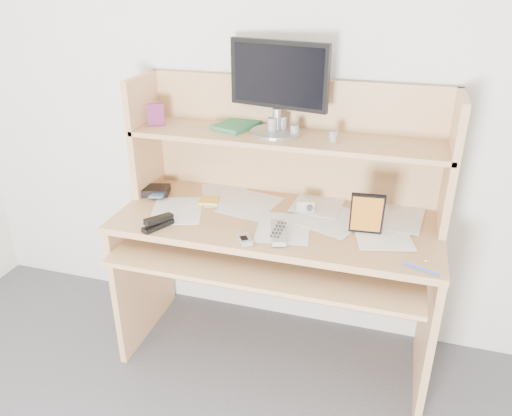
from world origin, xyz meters
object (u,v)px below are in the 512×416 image
(keyboard, at_px, (289,248))
(game_case, at_px, (367,214))
(tv_remote, at_px, (278,233))
(desk, at_px, (281,222))
(monitor, at_px, (278,85))

(keyboard, relative_size, game_case, 2.39)
(keyboard, relative_size, tv_remote, 2.27)
(desk, relative_size, tv_remote, 7.09)
(keyboard, distance_m, tv_remote, 0.12)
(game_case, bearing_deg, tv_remote, -168.06)
(keyboard, distance_m, monitor, 0.69)
(keyboard, xyz_separation_m, tv_remote, (-0.03, -0.06, 0.10))
(desk, height_order, monitor, monitor)
(tv_remote, distance_m, game_case, 0.36)
(desk, bearing_deg, monitor, 116.53)
(tv_remote, bearing_deg, game_case, 0.65)
(keyboard, bearing_deg, desk, 119.71)
(tv_remote, xyz_separation_m, monitor, (-0.10, 0.34, 0.52))
(game_case, bearing_deg, keyboard, -177.91)
(tv_remote, height_order, game_case, game_case)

